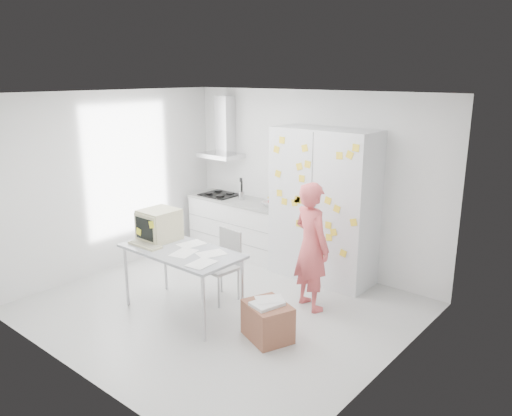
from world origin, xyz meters
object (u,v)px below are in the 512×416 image
Objects in this scene: cardboard_box at (268,321)px; person at (311,246)px; chair at (224,261)px; desk at (167,236)px.

person is at bearing 94.70° from cardboard_box.
chair is 1.46× the size of cardboard_box.
chair is at bearing 54.27° from desk.
desk reaches higher than cardboard_box.
chair reaches higher than cardboard_box.
desk reaches higher than chair.
person reaches higher than cardboard_box.
person is 1.75× the size of chair.
cardboard_box is (1.11, -0.46, -0.31)m from chair.
person is 2.56× the size of cardboard_box.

